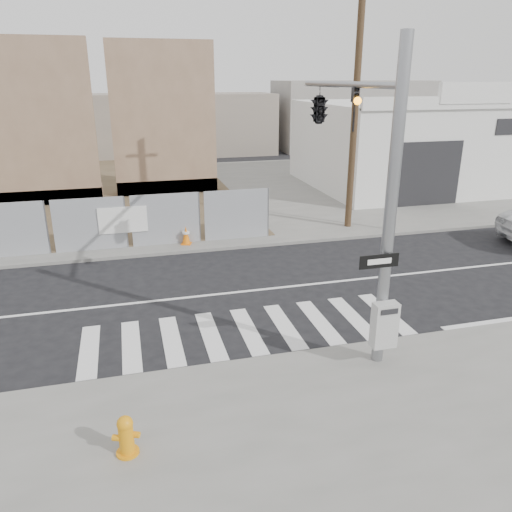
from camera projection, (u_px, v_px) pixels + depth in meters
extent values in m
plane|color=black|center=(229.00, 293.00, 15.38)|extent=(100.00, 100.00, 0.00)
cube|color=slate|center=(177.00, 194.00, 28.09)|extent=(50.00, 20.00, 0.12)
cylinder|color=gray|center=(390.00, 213.00, 10.39)|extent=(0.26, 0.26, 7.00)
cylinder|color=gray|center=(345.00, 84.00, 11.91)|extent=(0.14, 5.20, 0.14)
cube|color=#B2B2AF|center=(384.00, 325.00, 10.96)|extent=(0.55, 0.30, 1.05)
cube|color=black|center=(379.00, 261.00, 10.52)|extent=(0.90, 0.03, 0.30)
cube|color=silver|center=(380.00, 261.00, 10.50)|extent=(0.55, 0.01, 0.12)
imported|color=black|center=(355.00, 110.00, 11.55)|extent=(0.16, 0.20, 1.00)
imported|color=black|center=(319.00, 105.00, 13.55)|extent=(0.53, 2.48, 1.00)
cylinder|color=gray|center=(394.00, 169.00, 20.57)|extent=(0.12, 0.12, 5.20)
imported|color=black|center=(400.00, 106.00, 19.73)|extent=(0.16, 0.20, 1.00)
cube|color=#7D604B|center=(30.00, 125.00, 24.12)|extent=(6.00, 0.50, 8.00)
cube|color=#7D604B|center=(42.00, 196.00, 25.70)|extent=(6.00, 1.30, 0.80)
cube|color=#7D604B|center=(164.00, 120.00, 26.60)|extent=(5.50, 0.50, 8.00)
cube|color=#7D604B|center=(167.00, 185.00, 28.18)|extent=(5.50, 1.30, 0.80)
cube|color=silver|center=(413.00, 144.00, 29.73)|extent=(12.00, 10.00, 4.80)
cube|color=silver|center=(474.00, 102.00, 24.30)|extent=(12.00, 0.30, 0.60)
cube|color=silver|center=(476.00, 93.00, 24.10)|extent=(4.00, 0.30, 1.00)
cube|color=black|center=(430.00, 174.00, 24.95)|extent=(3.40, 0.06, 3.20)
cylinder|color=#453320|center=(355.00, 108.00, 20.22)|extent=(0.28, 0.28, 10.00)
cylinder|color=orange|center=(128.00, 452.00, 8.66)|extent=(0.52, 0.52, 0.04)
cylinder|color=orange|center=(126.00, 439.00, 8.57)|extent=(0.34, 0.34, 0.60)
sphere|color=orange|center=(125.00, 424.00, 8.46)|extent=(0.28, 0.28, 0.28)
cylinder|color=orange|center=(117.00, 438.00, 8.51)|extent=(0.17, 0.15, 0.11)
cylinder|color=orange|center=(136.00, 435.00, 8.59)|extent=(0.17, 0.15, 0.11)
cube|color=red|center=(25.00, 252.00, 18.61)|extent=(0.47, 0.47, 0.03)
cone|color=red|center=(24.00, 243.00, 18.50)|extent=(0.41, 0.41, 0.71)
cylinder|color=silver|center=(23.00, 241.00, 18.46)|extent=(0.27, 0.27, 0.08)
cube|color=orange|center=(186.00, 244.00, 19.53)|extent=(0.47, 0.47, 0.03)
cone|color=orange|center=(186.00, 235.00, 19.42)|extent=(0.42, 0.42, 0.72)
cylinder|color=silver|center=(186.00, 233.00, 19.38)|extent=(0.28, 0.28, 0.08)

